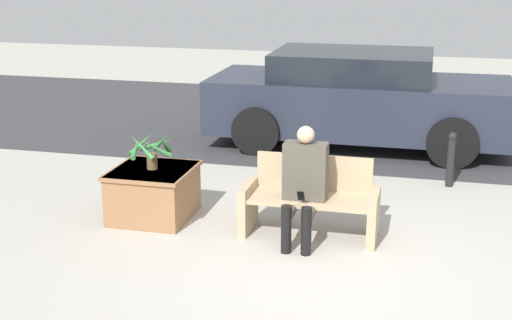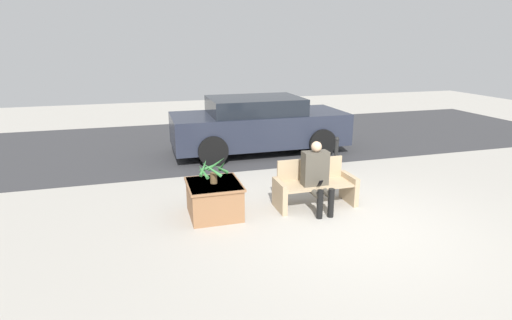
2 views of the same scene
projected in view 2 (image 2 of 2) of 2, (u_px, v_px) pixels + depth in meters
ground_plane at (355, 225)px, 6.35m from camera, size 30.00×30.00×0.00m
road_surface at (251, 139)px, 12.03m from camera, size 20.00×6.00×0.01m
bench at (314, 185)px, 7.04m from camera, size 1.42×0.57×0.81m
person_seated at (317, 174)px, 6.79m from camera, size 0.44×0.62×1.19m
planter_box at (214, 198)px, 6.63m from camera, size 0.87×0.92×0.57m
potted_plant at (213, 170)px, 6.50m from camera, size 0.50×0.50×0.43m
parked_car at (258, 125)px, 10.40m from camera, size 4.49×1.98×1.45m
bollard_post at (336, 151)px, 9.27m from camera, size 0.11×0.11×0.71m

